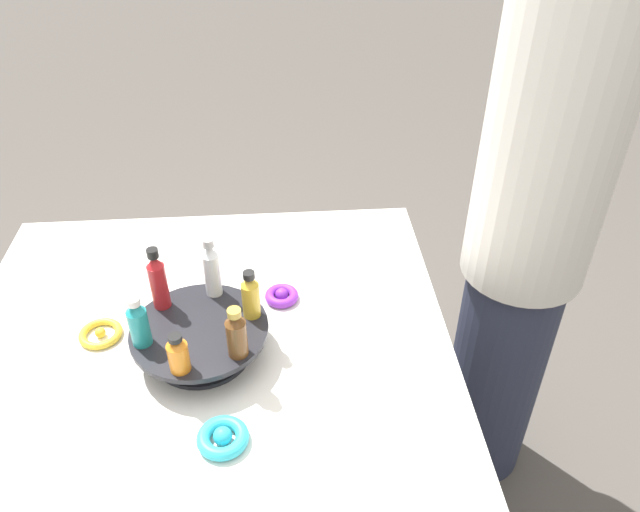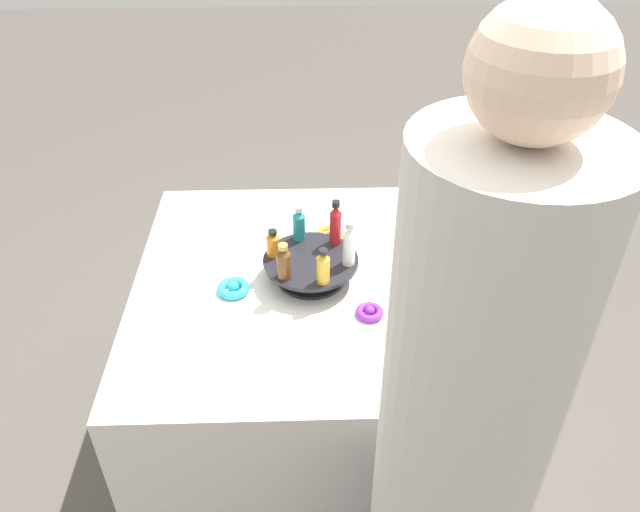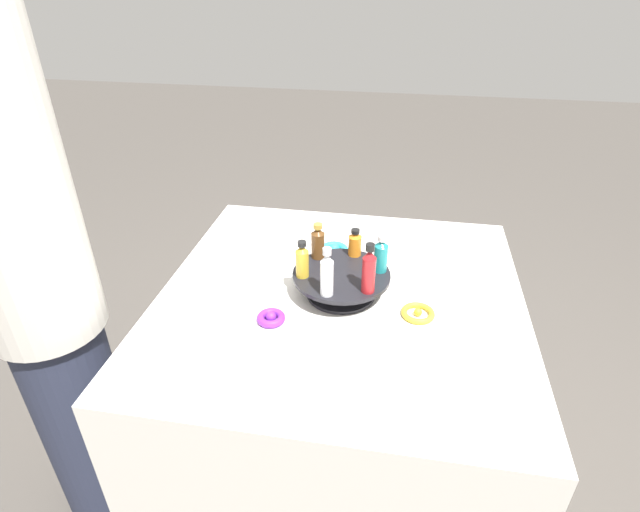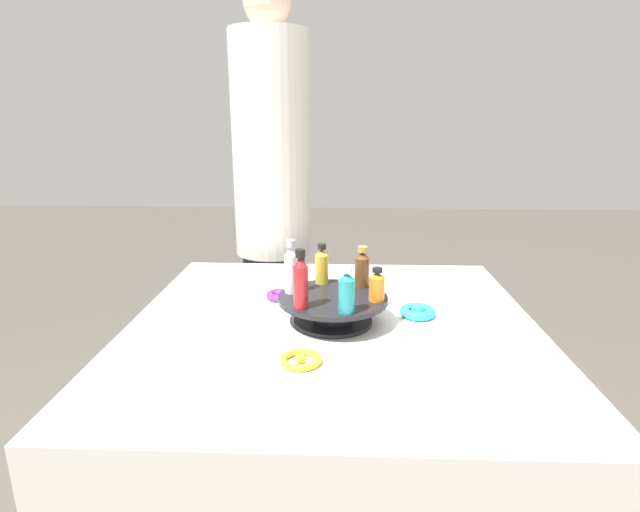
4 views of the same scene
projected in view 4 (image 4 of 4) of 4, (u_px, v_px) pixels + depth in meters
The scene contains 12 objects.
party_table at pixel (332, 448), 1.43m from camera, with size 1.07×1.07×0.78m.
display_stand at pixel (333, 307), 1.31m from camera, with size 0.29×0.29×0.07m.
bottle_teal at pixel (347, 292), 1.18m from camera, with size 0.04×0.04×0.12m.
bottle_orange at pixel (377, 286), 1.26m from camera, with size 0.04×0.04×0.09m.
bottle_brown at pixel (362, 268), 1.36m from camera, with size 0.04×0.04×0.11m.
bottle_gold at pixel (322, 265), 1.39m from camera, with size 0.04×0.04×0.11m.
bottle_clear at pixel (291, 269), 1.31m from camera, with size 0.04×0.04×0.14m.
bottle_red at pixel (301, 281), 1.20m from camera, with size 0.04×0.04×0.15m.
ribbon_bow_teal at pixel (418, 311), 1.36m from camera, with size 0.10×0.10×0.04m.
ribbon_bow_purple at pixel (279, 295), 1.49m from camera, with size 0.08×0.08×0.03m.
ribbon_bow_gold at pixel (301, 359), 1.10m from camera, with size 0.09×0.09×0.02m.
person_figure at pixel (273, 216), 2.05m from camera, with size 0.31×0.31×1.79m.
Camera 4 is at (0.02, -1.22, 1.30)m, focal length 28.00 mm.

